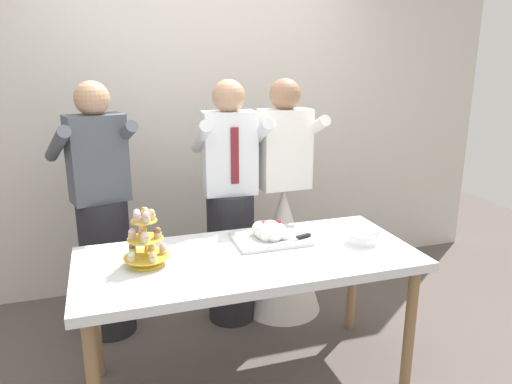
{
  "coord_description": "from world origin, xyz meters",
  "views": [
    {
      "loc": [
        -0.7,
        -2.27,
        1.79
      ],
      "look_at": [
        0.09,
        0.15,
        1.07
      ],
      "focal_mm": 33.75,
      "sensor_mm": 36.0,
      "label": 1
    }
  ],
  "objects_px": {
    "main_cake_tray": "(270,233)",
    "person_guest": "(103,227)",
    "dessert_table": "(249,267)",
    "plate_stack": "(364,235)",
    "person_groom": "(231,218)",
    "person_bride": "(283,233)",
    "cupcake_stand": "(145,241)"
  },
  "relations": [
    {
      "from": "dessert_table",
      "to": "cupcake_stand",
      "type": "relative_size",
      "value": 5.9
    },
    {
      "from": "plate_stack",
      "to": "person_bride",
      "type": "height_order",
      "value": "person_bride"
    },
    {
      "from": "person_groom",
      "to": "person_bride",
      "type": "xyz_separation_m",
      "value": [
        0.39,
        0.02,
        -0.16
      ]
    },
    {
      "from": "dessert_table",
      "to": "person_guest",
      "type": "xyz_separation_m",
      "value": [
        -0.73,
        0.78,
        0.05
      ]
    },
    {
      "from": "person_bride",
      "to": "person_guest",
      "type": "relative_size",
      "value": 1.0
    },
    {
      "from": "plate_stack",
      "to": "person_guest",
      "type": "height_order",
      "value": "person_guest"
    },
    {
      "from": "cupcake_stand",
      "to": "plate_stack",
      "type": "relative_size",
      "value": 1.68
    },
    {
      "from": "cupcake_stand",
      "to": "person_groom",
      "type": "distance_m",
      "value": 0.92
    },
    {
      "from": "plate_stack",
      "to": "person_bride",
      "type": "distance_m",
      "value": 0.81
    },
    {
      "from": "main_cake_tray",
      "to": "person_bride",
      "type": "bearing_deg",
      "value": 62.12
    },
    {
      "from": "plate_stack",
      "to": "person_guest",
      "type": "distance_m",
      "value": 1.63
    },
    {
      "from": "person_groom",
      "to": "person_guest",
      "type": "bearing_deg",
      "value": 174.62
    },
    {
      "from": "cupcake_stand",
      "to": "person_bride",
      "type": "height_order",
      "value": "person_bride"
    },
    {
      "from": "person_groom",
      "to": "person_bride",
      "type": "relative_size",
      "value": 1.0
    },
    {
      "from": "cupcake_stand",
      "to": "person_bride",
      "type": "xyz_separation_m",
      "value": [
        1.01,
        0.69,
        -0.32
      ]
    },
    {
      "from": "dessert_table",
      "to": "person_groom",
      "type": "relative_size",
      "value": 1.08
    },
    {
      "from": "plate_stack",
      "to": "person_groom",
      "type": "height_order",
      "value": "person_groom"
    },
    {
      "from": "person_bride",
      "to": "person_guest",
      "type": "height_order",
      "value": "same"
    },
    {
      "from": "person_guest",
      "to": "person_bride",
      "type": "bearing_deg",
      "value": -2.82
    },
    {
      "from": "main_cake_tray",
      "to": "plate_stack",
      "type": "distance_m",
      "value": 0.53
    },
    {
      "from": "main_cake_tray",
      "to": "person_guest",
      "type": "bearing_deg",
      "value": 145.5
    },
    {
      "from": "main_cake_tray",
      "to": "person_guest",
      "type": "height_order",
      "value": "person_guest"
    },
    {
      "from": "cupcake_stand",
      "to": "person_guest",
      "type": "bearing_deg",
      "value": 105.16
    },
    {
      "from": "person_guest",
      "to": "dessert_table",
      "type": "bearing_deg",
      "value": -46.96
    },
    {
      "from": "dessert_table",
      "to": "cupcake_stand",
      "type": "bearing_deg",
      "value": 175.88
    },
    {
      "from": "plate_stack",
      "to": "main_cake_tray",
      "type": "bearing_deg",
      "value": 159.41
    },
    {
      "from": "person_groom",
      "to": "person_guest",
      "type": "height_order",
      "value": "same"
    },
    {
      "from": "cupcake_stand",
      "to": "person_bride",
      "type": "relative_size",
      "value": 0.18
    },
    {
      "from": "plate_stack",
      "to": "person_groom",
      "type": "xyz_separation_m",
      "value": [
        -0.59,
        0.73,
        -0.07
      ]
    },
    {
      "from": "dessert_table",
      "to": "person_groom",
      "type": "xyz_separation_m",
      "value": [
        0.09,
        0.71,
        0.05
      ]
    },
    {
      "from": "person_bride",
      "to": "dessert_table",
      "type": "bearing_deg",
      "value": -123.34
    },
    {
      "from": "dessert_table",
      "to": "main_cake_tray",
      "type": "height_order",
      "value": "main_cake_tray"
    }
  ]
}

